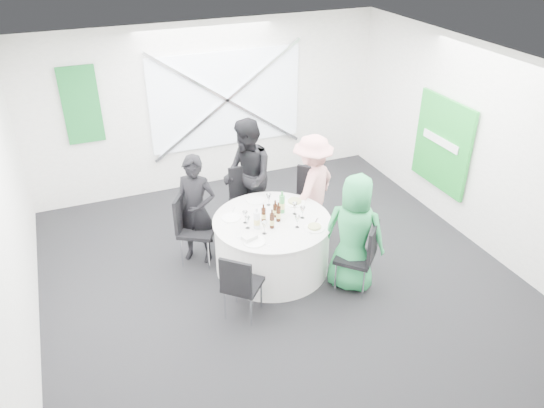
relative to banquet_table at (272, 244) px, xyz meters
name	(u,v)px	position (x,y,z in m)	size (l,w,h in m)	color
floor	(278,275)	(0.00, -0.20, -0.38)	(6.00, 6.00, 0.00)	black
ceiling	(279,69)	(0.00, -0.20, 2.42)	(6.00, 6.00, 0.00)	white
wall_back	(209,107)	(0.00, 2.80, 1.02)	(6.00, 6.00, 0.00)	white
wall_front	(430,351)	(0.00, -3.20, 1.02)	(6.00, 6.00, 0.00)	white
wall_left	(10,234)	(-3.00, -0.20, 1.02)	(6.00, 6.00, 0.00)	white
wall_right	(475,146)	(3.00, -0.20, 1.02)	(6.00, 6.00, 0.00)	white
window_panel	(226,99)	(0.30, 2.76, 1.12)	(2.60, 0.03, 1.60)	white
window_brace_a	(227,100)	(0.30, 2.72, 1.12)	(0.05, 0.05, 3.16)	silver
window_brace_b	(227,100)	(0.30, 2.72, 1.12)	(0.05, 0.05, 3.16)	silver
green_banner	(81,105)	(-2.00, 2.75, 1.32)	(0.55, 0.04, 1.20)	#156925
green_sign	(442,144)	(2.94, 0.40, 0.82)	(0.05, 1.20, 1.40)	green
banquet_table	(272,244)	(0.00, 0.00, 0.00)	(1.56, 1.56, 0.76)	silver
chair_back	(246,195)	(0.01, 1.06, 0.21)	(0.46, 0.48, 1.01)	black
chair_back_left	(190,223)	(-0.96, 0.58, 0.22)	(0.64, 0.63, 1.02)	black
chair_back_right	(307,195)	(0.86, 0.75, 0.19)	(0.63, 0.63, 0.98)	black
chair_front_right	(362,252)	(0.86, -0.87, 0.19)	(0.63, 0.63, 0.98)	black
chair_front_left	(240,283)	(-0.73, -0.81, 0.15)	(0.58, 0.58, 0.91)	black
person_man_back_left	(196,210)	(-0.86, 0.59, 0.40)	(0.57, 0.37, 1.56)	black
person_man_back	(247,177)	(0.05, 1.09, 0.49)	(0.85, 0.46, 1.74)	black
person_woman_pink	(312,187)	(0.86, 0.58, 0.41)	(1.02, 0.47, 1.58)	pink
person_woman_green	(354,234)	(0.80, -0.73, 0.41)	(0.77, 0.50, 1.58)	#28934F
plate_back	(256,200)	(-0.01, 0.57, 0.39)	(0.27, 0.27, 0.01)	white
plate_back_left	(231,218)	(-0.48, 0.24, 0.39)	(0.25, 0.25, 0.01)	white
plate_back_right	(295,202)	(0.46, 0.31, 0.40)	(0.29, 0.29, 0.04)	white
plate_front_right	(314,227)	(0.42, -0.40, 0.40)	(0.26, 0.26, 0.04)	white
plate_front_left	(254,241)	(-0.40, -0.40, 0.39)	(0.28, 0.28, 0.01)	white
napkin	(249,237)	(-0.44, -0.33, 0.42)	(0.18, 0.12, 0.05)	silver
beer_bottle_a	(264,215)	(-0.11, 0.02, 0.47)	(0.06, 0.06, 0.25)	#351609
beer_bottle_b	(275,211)	(0.07, 0.06, 0.47)	(0.06, 0.06, 0.24)	#351609
beer_bottle_c	(278,214)	(0.07, -0.05, 0.48)	(0.06, 0.06, 0.27)	#351609
beer_bottle_d	(272,221)	(-0.07, -0.18, 0.48)	(0.06, 0.06, 0.27)	#351609
green_water_bottle	(282,204)	(0.20, 0.13, 0.50)	(0.08, 0.08, 0.31)	green
clear_water_bottle	(257,220)	(-0.25, -0.11, 0.49)	(0.08, 0.08, 0.29)	silver
wine_glass_a	(295,206)	(0.34, 0.03, 0.50)	(0.07, 0.07, 0.17)	white
wine_glass_b	(303,210)	(0.39, -0.10, 0.50)	(0.07, 0.07, 0.17)	white
wine_glass_c	(264,225)	(-0.21, -0.27, 0.50)	(0.07, 0.07, 0.17)	white
wine_glass_d	(245,215)	(-0.35, 0.06, 0.50)	(0.07, 0.07, 0.17)	white
wine_glass_e	(247,220)	(-0.36, -0.07, 0.50)	(0.07, 0.07, 0.17)	white
wine_glass_f	(297,219)	(0.23, -0.29, 0.50)	(0.07, 0.07, 0.17)	white
wine_glass_g	(269,197)	(0.11, 0.38, 0.50)	(0.07, 0.07, 0.17)	white
fork_a	(234,210)	(-0.39, 0.43, 0.38)	(0.01, 0.15, 0.01)	silver
knife_a	(228,221)	(-0.55, 0.18, 0.38)	(0.01, 0.15, 0.01)	silver
fork_b	(243,239)	(-0.50, -0.28, 0.38)	(0.01, 0.15, 0.01)	silver
knife_b	(265,244)	(-0.29, -0.50, 0.38)	(0.01, 0.15, 0.01)	silver
fork_c	(312,231)	(0.36, -0.45, 0.38)	(0.01, 0.15, 0.01)	silver
knife_c	(316,221)	(0.52, -0.25, 0.38)	(0.01, 0.15, 0.01)	silver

